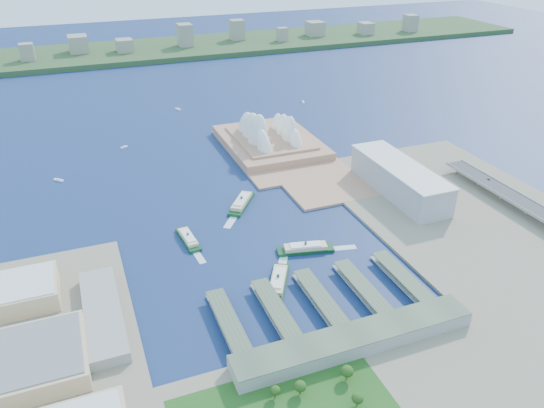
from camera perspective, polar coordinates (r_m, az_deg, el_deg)
name	(u,v)px	position (r m, az deg, el deg)	size (l,w,h in m)	color
ground	(274,262)	(525.50, 0.18, -6.21)	(3000.00, 3000.00, 0.00)	#0F1D47
east_land	(503,238)	(609.44, 23.58, -3.41)	(240.00, 500.00, 3.00)	gray
peninsula	(277,151)	(773.36, 0.54, 5.77)	(135.00, 220.00, 3.00)	#AB795D
far_shore	(130,52)	(1422.18, -15.01, 15.54)	(2200.00, 260.00, 12.00)	#2D4926
opera_house	(270,126)	(778.81, -0.18, 8.34)	(134.00, 180.00, 58.00)	white
toaster_building	(399,179)	(659.75, 13.53, 2.61)	(45.00, 155.00, 35.00)	#97979C
ferry_wharves	(320,299)	(472.49, 5.18, -10.17)	(184.00, 90.00, 9.30)	#45543F
terminal_building	(355,340)	(430.49, 8.92, -14.25)	(200.00, 28.00, 12.00)	gray
far_skyline	(130,40)	(1396.16, -15.06, 16.72)	(1900.00, 140.00, 55.00)	gray
ferry_a	(188,237)	(561.99, -9.02, -3.52)	(12.76, 50.14, 9.48)	#0E3A1A
ferry_b	(242,201)	(624.17, -3.29, 0.34)	(15.15, 59.53, 11.26)	#0E3A1A
ferry_c	(278,280)	(492.05, 0.66, -8.13)	(14.85, 58.35, 11.03)	#0E3A1A
ferry_d	(306,247)	(539.13, 3.62, -4.60)	(14.65, 57.56, 10.88)	#0E3A1A
boat_a	(58,180)	(737.67, -21.99, 2.43)	(3.56, 14.23, 2.74)	white
boat_b	(124,147)	(816.71, -15.62, 5.94)	(3.66, 10.45, 2.82)	white
boat_c	(303,102)	(995.39, 3.35, 10.93)	(3.90, 13.38, 3.01)	white
boat_e	(178,109)	(968.22, -10.08, 10.04)	(3.92, 12.32, 3.02)	white
car_c	(488,179)	(705.74, 22.25, 2.50)	(1.90, 4.69, 1.36)	slate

